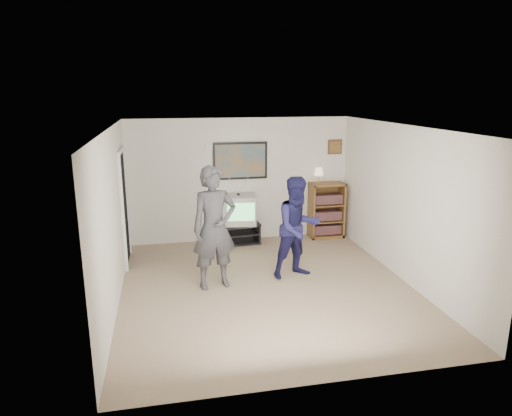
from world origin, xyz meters
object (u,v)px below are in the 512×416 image
object	(u,v)px
crt_television	(239,209)
bookshelf	(326,210)
person_tall	(214,228)
person_short	(298,227)
media_stand	(238,233)

from	to	relation	value
crt_television	bookshelf	size ratio (longest dim) A/B	0.59
person_tall	person_short	distance (m)	1.40
crt_television	media_stand	bearing A→B (deg)	-171.80
media_stand	person_tall	bearing A→B (deg)	-114.52
crt_television	person_short	size ratio (longest dim) A/B	0.41
bookshelf	person_short	size ratio (longest dim) A/B	0.68
crt_television	bookshelf	bearing A→B (deg)	9.73
bookshelf	person_tall	distance (m)	3.33
media_stand	person_short	size ratio (longest dim) A/B	0.52
media_stand	person_short	distance (m)	2.09
bookshelf	person_short	xyz separation A→B (m)	(-1.20, -1.92, 0.27)
media_stand	bookshelf	size ratio (longest dim) A/B	0.76
person_tall	person_short	bearing A→B (deg)	-5.70
bookshelf	person_tall	world-z (taller)	person_tall
bookshelf	person_short	world-z (taller)	person_short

